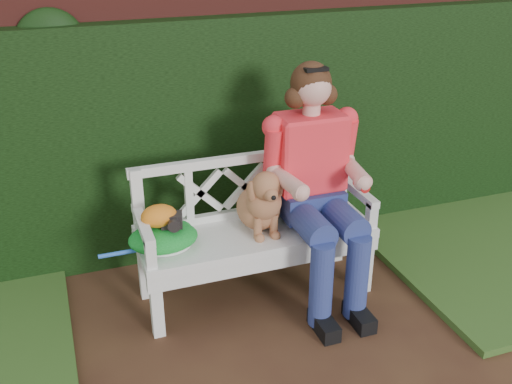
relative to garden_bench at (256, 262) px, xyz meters
name	(u,v)px	position (x,y,z in m)	size (l,w,h in m)	color
brick_wall	(200,98)	(-0.10, 0.94, 0.86)	(10.00, 0.30, 2.20)	maroon
ivy_hedge	(209,140)	(-0.10, 0.72, 0.61)	(10.00, 0.18, 1.70)	#163611
garden_bench	(256,262)	(0.00, 0.00, 0.00)	(1.58, 0.60, 0.48)	white
seated_woman	(312,181)	(0.37, -0.02, 0.54)	(0.66, 0.88, 1.56)	#CE355F
dog	(260,198)	(0.03, 0.00, 0.46)	(0.30, 0.40, 0.45)	#A37045
tennis_racket	(162,246)	(-0.61, -0.02, 0.25)	(0.58, 0.24, 0.03)	silver
green_bag	(163,237)	(-0.60, -0.01, 0.31)	(0.42, 0.32, 0.14)	#1F941B
camera_item	(172,220)	(-0.54, -0.03, 0.42)	(0.13, 0.09, 0.08)	black
baseball_glove	(159,216)	(-0.61, 0.00, 0.45)	(0.22, 0.16, 0.14)	orange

